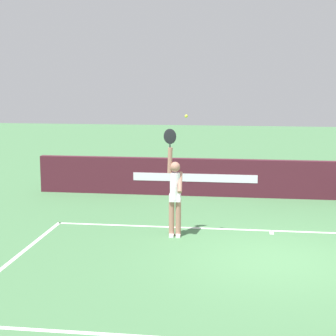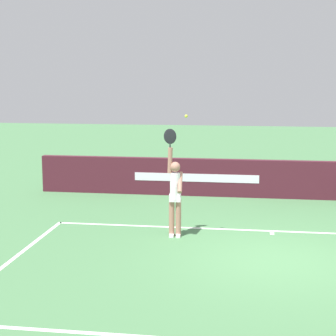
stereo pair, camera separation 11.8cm
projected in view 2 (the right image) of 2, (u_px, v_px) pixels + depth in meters
The scene contains 5 objects.
ground_plane at pixel (276, 259), 10.97m from camera, with size 60.00×60.00×0.00m, color #457548.
court_lines at pixel (278, 273), 10.20m from camera, with size 10.49×5.76×0.00m.
back_wall at pixel (267, 179), 16.43m from camera, with size 13.97×0.25×1.14m.
tennis_player at pixel (175, 192), 12.36m from camera, with size 0.45×0.43×2.46m.
tennis_ball at pixel (186, 116), 11.73m from camera, with size 0.07×0.07×0.07m.
Camera 2 is at (-0.63, -10.72, 3.60)m, focal length 58.83 mm.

